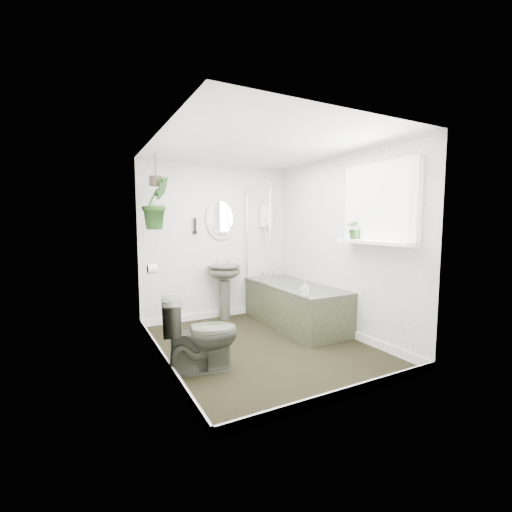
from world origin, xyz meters
name	(u,v)px	position (x,y,z in m)	size (l,w,h in m)	color
floor	(262,346)	(0.00, 0.00, -0.01)	(2.30, 2.80, 0.02)	black
ceiling	(262,145)	(0.00, 0.00, 2.31)	(2.30, 2.80, 0.02)	white
wall_back	(217,242)	(0.00, 1.41, 1.15)	(2.30, 0.02, 2.30)	white
wall_front	(349,261)	(0.00, -1.41, 1.15)	(2.30, 0.02, 2.30)	white
wall_left	(159,253)	(-1.16, 0.00, 1.15)	(0.02, 2.80, 2.30)	white
wall_right	(340,245)	(1.16, 0.00, 1.15)	(0.02, 2.80, 2.30)	white
skirting	(262,342)	(0.00, 0.00, 0.05)	(2.30, 2.80, 0.10)	white
bathtub	(295,305)	(0.80, 0.50, 0.29)	(0.72, 1.72, 0.58)	#3F4337
bath_screen	(258,234)	(0.47, 0.99, 1.28)	(0.04, 0.72, 1.40)	silver
shower_box	(266,216)	(0.80, 1.34, 1.55)	(0.20, 0.10, 0.35)	white
oval_mirror	(221,219)	(0.05, 1.37, 1.50)	(0.46, 0.03, 0.62)	beige
wall_sconce	(195,226)	(-0.35, 1.36, 1.40)	(0.04, 0.04, 0.22)	black
toilet_roll_holder	(152,269)	(-1.10, 0.70, 0.90)	(0.11, 0.11, 0.11)	white
window_recess	(380,204)	(1.09, -0.70, 1.65)	(0.08, 1.00, 0.90)	white
window_sill	(374,242)	(1.02, -0.70, 1.23)	(0.18, 1.00, 0.04)	white
window_blinds	(377,204)	(1.04, -0.70, 1.65)	(0.01, 0.86, 0.76)	white
toilet	(201,334)	(-0.85, -0.31, 0.37)	(0.41, 0.72, 0.74)	#3F4337
pedestal_sink	(225,292)	(0.05, 1.24, 0.41)	(0.48, 0.41, 0.82)	#3F4337
sill_plant	(356,228)	(1.04, -0.40, 1.38)	(0.24, 0.21, 0.27)	black
hanging_plant	(156,203)	(-0.97, 0.99, 1.69)	(0.36, 0.29, 0.66)	black
soap_bottle	(305,288)	(0.51, -0.14, 0.66)	(0.08, 0.08, 0.17)	black
hanging_pot	(156,181)	(-0.97, 0.99, 1.96)	(0.16, 0.16, 0.12)	#353026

